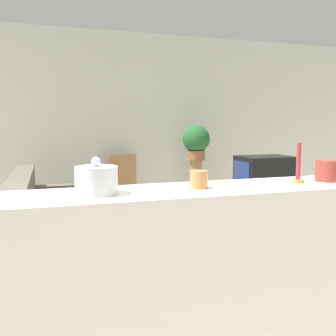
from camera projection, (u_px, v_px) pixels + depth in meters
The scene contains 13 objects.
ground_plane at pixel (194, 332), 2.45m from camera, with size 14.00×14.00×0.00m, color beige.
wall_back at pixel (109, 125), 5.54m from camera, with size 9.00×0.06×2.70m.
couch at pixel (59, 229), 3.81m from camera, with size 0.99×1.89×0.87m.
tv_stand at pixel (264, 215), 4.62m from camera, with size 0.91×0.59×0.48m.
television at pixel (264, 176), 4.56m from camera, with size 0.64×0.46×0.49m.
wooden_chair at pixel (124, 185), 5.35m from camera, with size 0.44×0.44×0.92m.
plant_stand at pixel (196, 189), 5.40m from camera, with size 0.18×0.18×0.85m.
potted_plant at pixel (196, 141), 5.32m from camera, with size 0.39×0.39×0.50m.
foreground_counter at pixel (223, 281), 2.01m from camera, with size 2.43×0.44×1.03m.
decorative_bowl at pixel (96, 180), 1.74m from camera, with size 0.20×0.20×0.17m.
candle_jar at pixel (199, 180), 1.90m from camera, with size 0.09×0.09×0.09m.
candlestick at pixel (298, 170), 2.08m from camera, with size 0.07×0.07×0.22m.
coffee_tin at pixel (327, 171), 2.14m from camera, with size 0.13×0.13×0.12m.
Camera 1 is at (-0.87, -2.15, 1.36)m, focal length 40.00 mm.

